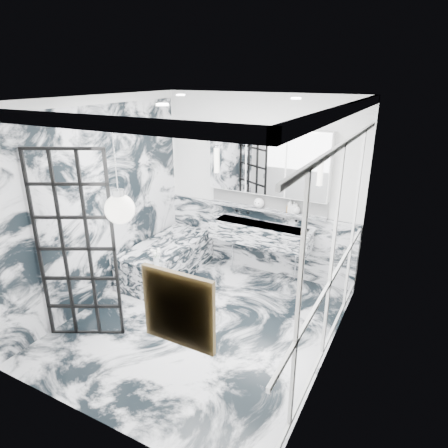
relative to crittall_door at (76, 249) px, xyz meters
The scene contains 25 objects.
floor 1.84m from the crittall_door, 36.42° to the left, with size 3.60×3.60×0.00m, color silver.
ceiling 2.18m from the crittall_door, 36.42° to the left, with size 3.60×3.60×0.00m, color white.
wall_back 2.90m from the crittall_door, 66.54° to the left, with size 3.60×3.60×0.00m, color white.
wall_front 1.51m from the crittall_door, 39.64° to the right, with size 3.60×3.60×0.00m, color white.
wall_left 0.99m from the crittall_door, 118.00° to the left, with size 3.60×3.60×0.00m, color white.
wall_right 2.89m from the crittall_door, 17.14° to the left, with size 3.60×3.60×0.00m, color white.
marble_clad_back 2.93m from the crittall_door, 66.34° to the left, with size 3.18×0.05×1.05m, color silver.
marble_clad_left 0.97m from the crittall_door, 117.20° to the left, with size 0.02×3.56×2.68m, color silver.
panel_molding 2.86m from the crittall_door, 17.26° to the left, with size 0.03×3.40×2.30m, color white.
soap_bottle_a 3.07m from the crittall_door, 56.51° to the left, with size 0.08×0.08×0.21m, color #8C5919.
soap_bottle_b 3.10m from the crittall_door, 55.54° to the left, with size 0.08×0.08×0.18m, color #4C4C51.
soap_bottle_c 3.12m from the crittall_door, 55.02° to the left, with size 0.13×0.13×0.16m, color silver.
face_pot 2.82m from the crittall_door, 65.04° to the left, with size 0.17×0.17×0.17m, color white.
amber_bottle 3.05m from the crittall_door, 56.99° to the left, with size 0.04×0.04×0.10m, color #8C5919.
flower_vase 1.24m from the crittall_door, 74.47° to the left, with size 0.08×0.08×0.12m, color silver.
crittall_door is the anchor object (origin of this frame).
artwork 2.27m from the crittall_door, 23.97° to the right, with size 0.48×0.05×0.48m, color #C76914.
pendant_light 1.53m from the crittall_door, 22.39° to the right, with size 0.26×0.26×0.26m, color white.
trough_sink 2.76m from the crittall_door, 61.60° to the left, with size 1.60×0.45×0.30m, color silver.
ledge 2.88m from the crittall_door, 63.16° to the left, with size 1.90×0.14×0.04m, color silver.
subway_tile 2.93m from the crittall_door, 63.71° to the left, with size 1.90×0.03×0.23m, color white.
mirror_cabinet 2.96m from the crittall_door, 63.21° to the left, with size 1.90×0.16×1.00m, color white.
sconce_left 2.60m from the crittall_door, 79.06° to the left, with size 0.07×0.07×0.40m, color white.
sconce_right 3.32m from the crittall_door, 49.46° to the left, with size 0.07×0.07×0.40m, color white.
bathtub 1.95m from the crittall_door, 90.85° to the left, with size 0.75×1.65×0.55m, color silver.
Camera 1 is at (2.33, -3.75, 3.06)m, focal length 32.00 mm.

